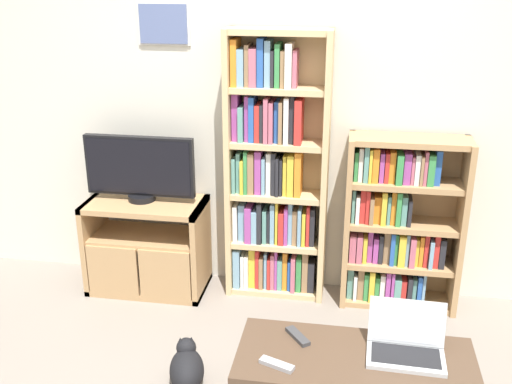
% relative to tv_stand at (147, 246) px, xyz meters
% --- Properties ---
extents(wall_back, '(7.19, 0.09, 2.60)m').
position_rel_tv_stand_xyz_m(wall_back, '(0.89, 0.28, 0.99)').
color(wall_back, beige).
rests_on(wall_back, ground_plane).
extents(tv_stand, '(0.79, 0.42, 0.63)m').
position_rel_tv_stand_xyz_m(tv_stand, '(0.00, 0.00, 0.00)').
color(tv_stand, tan).
rests_on(tv_stand, ground_plane).
extents(television, '(0.73, 0.18, 0.44)m').
position_rel_tv_stand_xyz_m(television, '(-0.03, 0.04, 0.54)').
color(television, black).
rests_on(television, tv_stand).
extents(bookshelf_tall, '(0.65, 0.24, 1.75)m').
position_rel_tv_stand_xyz_m(bookshelf_tall, '(0.84, 0.12, 0.52)').
color(bookshelf_tall, tan).
rests_on(bookshelf_tall, ground_plane).
extents(bookshelf_short, '(0.73, 0.28, 1.13)m').
position_rel_tv_stand_xyz_m(bookshelf_short, '(1.64, 0.11, 0.23)').
color(bookshelf_short, tan).
rests_on(bookshelf_short, ground_plane).
extents(coffee_table, '(1.08, 0.48, 0.43)m').
position_rel_tv_stand_xyz_m(coffee_table, '(1.40, -1.17, 0.06)').
color(coffee_table, '#4C3828').
rests_on(coffee_table, ground_plane).
extents(laptop, '(0.35, 0.26, 0.23)m').
position_rel_tv_stand_xyz_m(laptop, '(1.62, -1.10, 0.17)').
color(laptop, '#B7BABC').
rests_on(laptop, coffee_table).
extents(remote_near_laptop, '(0.13, 0.15, 0.02)m').
position_rel_tv_stand_xyz_m(remote_near_laptop, '(1.13, -1.06, 0.12)').
color(remote_near_laptop, '#38383A').
rests_on(remote_near_laptop, coffee_table).
extents(remote_far_from_laptop, '(0.17, 0.10, 0.02)m').
position_rel_tv_stand_xyz_m(remote_far_from_laptop, '(1.06, -1.29, 0.12)').
color(remote_far_from_laptop, '#99999E').
rests_on(remote_far_from_laptop, coffee_table).
extents(cat, '(0.32, 0.47, 0.26)m').
position_rel_tv_stand_xyz_m(cat, '(0.54, -0.96, -0.21)').
color(cat, black).
rests_on(cat, ground_plane).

